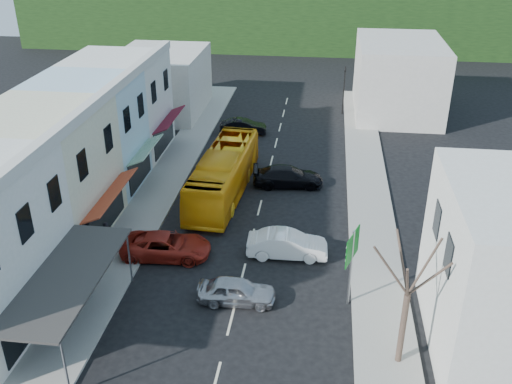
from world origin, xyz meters
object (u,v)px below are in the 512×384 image
(car_white, at_px, (287,246))
(traffic_signal, at_px, (344,90))
(pedestrian_left, at_px, (108,235))
(car_silver, at_px, (236,291))
(bus, at_px, (224,175))
(direction_sign, at_px, (351,269))
(street_tree, at_px, (408,295))
(car_red, at_px, (166,246))

(car_white, xyz_separation_m, traffic_signal, (3.48, 26.38, 1.68))
(car_white, distance_m, pedestrian_left, 10.66)
(pedestrian_left, distance_m, traffic_signal, 30.54)
(car_silver, relative_size, car_white, 1.00)
(bus, relative_size, car_silver, 2.64)
(direction_sign, relative_size, traffic_signal, 0.92)
(direction_sign, bearing_deg, pedestrian_left, -174.46)
(bus, xyz_separation_m, traffic_signal, (8.57, 18.92, 0.83))
(car_silver, height_order, traffic_signal, traffic_signal)
(direction_sign, distance_m, traffic_signal, 30.50)
(pedestrian_left, height_order, street_tree, street_tree)
(bus, bearing_deg, direction_sign, -49.96)
(car_silver, xyz_separation_m, car_red, (-4.76, 3.77, 0.00))
(car_red, xyz_separation_m, direction_sign, (10.51, -3.18, 1.48))
(car_red, bearing_deg, traffic_signal, -24.54)
(bus, distance_m, traffic_signal, 20.78)
(pedestrian_left, bearing_deg, street_tree, -112.73)
(car_red, distance_m, direction_sign, 11.08)
(street_tree, xyz_separation_m, traffic_signal, (-2.18, 34.55, -1.41))
(street_tree, bearing_deg, car_red, 150.32)
(car_silver, xyz_separation_m, car_white, (2.27, 4.70, 0.00))
(car_white, height_order, street_tree, street_tree)
(pedestrian_left, bearing_deg, car_white, -84.42)
(car_silver, height_order, car_white, same)
(street_tree, bearing_deg, car_white, 124.73)
(pedestrian_left, height_order, traffic_signal, traffic_signal)
(street_tree, bearing_deg, pedestrian_left, 155.29)
(pedestrian_left, relative_size, street_tree, 0.22)
(bus, bearing_deg, car_white, -52.19)
(bus, xyz_separation_m, direction_sign, (8.57, -11.58, 0.63))
(bus, relative_size, street_tree, 1.53)
(direction_sign, xyz_separation_m, street_tree, (2.18, -4.05, 1.60))
(bus, bearing_deg, traffic_signal, 69.18)
(car_red, distance_m, street_tree, 14.93)
(car_red, relative_size, direction_sign, 1.05)
(car_white, relative_size, street_tree, 0.58)
(street_tree, bearing_deg, bus, 124.51)
(car_silver, relative_size, pedestrian_left, 2.59)
(car_silver, distance_m, street_tree, 9.19)
(car_red, xyz_separation_m, street_tree, (12.69, -7.23, 3.09))
(car_white, bearing_deg, street_tree, -147.24)
(car_red, relative_size, pedestrian_left, 2.71)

